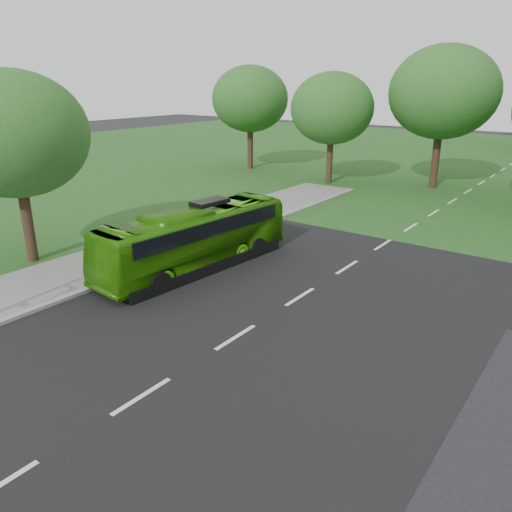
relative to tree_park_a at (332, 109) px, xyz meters
The scene contains 7 objects.
ground 29.05m from the tree_park_a, 69.34° to the right, with size 160.00×160.00×0.00m, color black.
street_surfaces 11.92m from the tree_park_a, 21.89° to the right, with size 120.00×120.00×0.15m.
tree_park_a is the anchor object (origin of this frame).
tree_park_b 8.17m from the tree_park_a, 24.44° to the left, with size 7.98×7.98×10.46m.
tree_park_f 9.55m from the tree_park_a, 168.98° to the left, with size 6.91×6.91×9.23m.
tree_side_near 24.58m from the tree_park_a, 95.04° to the right, with size 6.37×6.37×8.46m.
bus 21.56m from the tree_park_a, 77.57° to the right, with size 2.29×9.78×2.72m, color #368D0D.
Camera 1 is at (9.14, -9.24, 7.99)m, focal length 35.00 mm.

